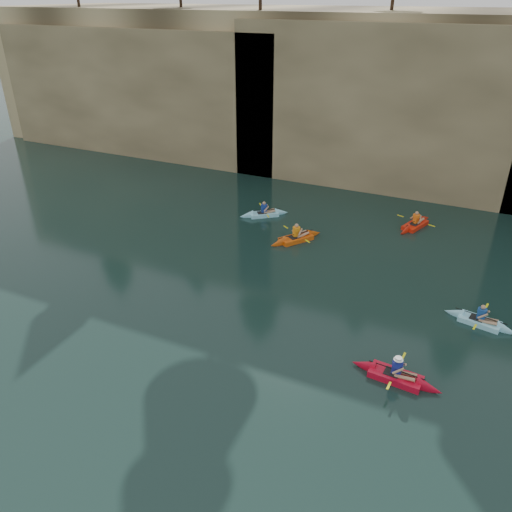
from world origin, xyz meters
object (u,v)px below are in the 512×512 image
at_px(kayaker_orange, 296,238).
at_px(main_kayaker, 396,376).
at_px(kayaker_ltblue_near, 480,321).
at_px(kayaker_red_far, 415,225).

bearing_deg(kayaker_orange, main_kayaker, -106.89).
height_order(kayaker_orange, kayaker_ltblue_near, kayaker_orange).
xyz_separation_m(main_kayaker, kayaker_orange, (-7.47, 9.30, -0.01)).
relative_size(main_kayaker, kayaker_orange, 1.04).
xyz_separation_m(kayaker_orange, kayaker_red_far, (5.88, 4.82, -0.01)).
bearing_deg(kayaker_red_far, kayaker_orange, 148.70).
bearing_deg(main_kayaker, kayaker_ltblue_near, 68.15).
distance_m(main_kayaker, kayaker_ltblue_near, 5.68).
relative_size(main_kayaker, kayaker_red_far, 0.98).
relative_size(kayaker_orange, kayaker_red_far, 0.95).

